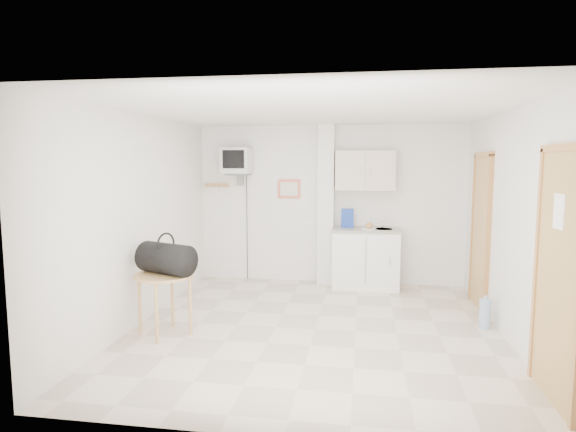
% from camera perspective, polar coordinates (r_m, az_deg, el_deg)
% --- Properties ---
extents(ground, '(4.50, 4.50, 0.00)m').
position_cam_1_polar(ground, '(5.75, 3.22, -13.25)').
color(ground, beige).
rests_on(ground, ground).
extents(room_envelope, '(4.24, 4.54, 2.55)m').
position_cam_1_polar(room_envelope, '(5.49, 5.91, 2.26)').
color(room_envelope, white).
rests_on(room_envelope, ground).
extents(kitchenette, '(1.03, 0.58, 2.10)m').
position_cam_1_polar(kitchenette, '(7.47, 9.18, -2.32)').
color(kitchenette, white).
rests_on(kitchenette, ground).
extents(crt_television, '(0.44, 0.45, 2.15)m').
position_cam_1_polar(crt_television, '(7.66, -6.06, 6.44)').
color(crt_television, slate).
rests_on(crt_television, ground).
extents(round_table, '(0.66, 0.66, 0.69)m').
position_cam_1_polar(round_table, '(5.58, -14.46, -7.55)').
color(round_table, tan).
rests_on(round_table, ground).
extents(duffel_bag, '(0.71, 0.56, 0.47)m').
position_cam_1_polar(duffel_bag, '(5.51, -14.23, -4.89)').
color(duffel_bag, black).
rests_on(duffel_bag, round_table).
extents(water_bottle, '(0.13, 0.13, 0.39)m').
position_cam_1_polar(water_bottle, '(6.16, 22.30, -10.65)').
color(water_bottle, '#8EA8C8').
rests_on(water_bottle, ground).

